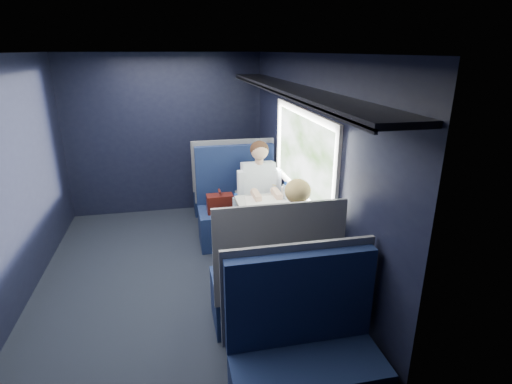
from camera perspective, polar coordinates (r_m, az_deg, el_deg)
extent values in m
cube|color=black|center=(4.43, -11.73, -12.53)|extent=(2.80, 4.20, 0.01)
cube|color=black|center=(4.17, 7.42, 3.11)|extent=(0.10, 4.20, 2.30)
cube|color=black|center=(6.04, -12.81, 7.94)|extent=(2.80, 0.10, 2.30)
cube|color=black|center=(2.01, -13.10, -16.89)|extent=(2.80, 0.10, 2.30)
cube|color=silver|center=(3.77, -14.33, 19.44)|extent=(2.80, 4.20, 0.10)
cube|color=silver|center=(4.02, 6.81, 11.21)|extent=(0.03, 1.84, 0.07)
cube|color=silver|center=(4.23, 6.35, -0.25)|extent=(0.03, 1.84, 0.07)
cube|color=silver|center=(3.31, 11.34, 1.56)|extent=(0.03, 0.07, 0.78)
cube|color=silver|center=(4.93, 3.34, 7.85)|extent=(0.03, 0.07, 0.78)
cube|color=black|center=(3.95, 4.70, 14.56)|extent=(0.36, 4.10, 0.04)
cube|color=black|center=(3.90, 2.22, 14.25)|extent=(0.02, 4.10, 0.03)
cube|color=red|center=(4.01, 6.95, 13.26)|extent=(0.01, 0.10, 0.12)
cylinder|color=#54565E|center=(4.33, -0.26, -7.52)|extent=(0.08, 0.08, 0.70)
cube|color=silver|center=(4.21, 2.13, -2.80)|extent=(0.62, 1.00, 0.04)
cube|color=#0C1535|center=(5.07, -2.39, -4.86)|extent=(1.00, 0.50, 0.45)
cube|color=#0C1535|center=(5.13, -3.05, 2.62)|extent=(1.00, 0.10, 0.75)
cube|color=#54565E|center=(5.18, -3.15, 3.06)|extent=(1.04, 0.03, 0.82)
cube|color=#54565E|center=(4.90, -2.34, -1.63)|extent=(0.06, 0.40, 0.20)
cube|color=#43130E|center=(4.87, -5.17, -1.65)|extent=(0.32, 0.17, 0.22)
cylinder|color=#43130E|center=(4.82, -5.23, 0.11)|extent=(0.03, 0.13, 0.03)
cylinder|color=silver|center=(4.79, -2.88, -2.03)|extent=(0.08, 0.08, 0.22)
cylinder|color=#1641A9|center=(4.74, -2.91, -0.55)|extent=(0.04, 0.04, 0.05)
cube|color=#0C1535|center=(3.73, 1.79, -14.64)|extent=(1.00, 0.50, 0.45)
cube|color=#0C1535|center=(3.17, 3.20, -8.65)|extent=(1.00, 0.10, 0.75)
cube|color=#54565E|center=(3.11, 3.47, -8.71)|extent=(1.04, 0.03, 0.82)
cube|color=#54565E|center=(3.60, 1.65, -9.93)|extent=(0.06, 0.40, 0.20)
cube|color=#0C1535|center=(6.08, -4.14, -0.63)|extent=(1.00, 0.40, 0.45)
cube|color=#0C1535|center=(5.68, -3.93, 3.81)|extent=(1.00, 0.10, 0.66)
cube|color=#54565E|center=(5.62, -3.86, 3.85)|extent=(1.04, 0.03, 0.72)
cube|color=#0C1535|center=(2.74, 6.31, -14.90)|extent=(1.00, 0.10, 0.66)
cube|color=#54565E|center=(2.77, 5.97, -13.93)|extent=(1.04, 0.03, 0.72)
cube|color=black|center=(4.87, 0.74, -2.01)|extent=(0.36, 0.44, 0.16)
cube|color=black|center=(4.81, 1.25, -6.25)|extent=(0.32, 0.12, 0.45)
cube|color=white|center=(4.93, 0.35, 1.37)|extent=(0.40, 0.29, 0.53)
cylinder|color=#D8A88C|center=(4.81, 0.46, 4.39)|extent=(0.10, 0.10, 0.06)
sphere|color=#D8A88C|center=(4.76, 0.51, 5.89)|extent=(0.21, 0.21, 0.21)
sphere|color=#382114|center=(4.77, 0.47, 6.11)|extent=(0.22, 0.22, 0.22)
cube|color=white|center=(4.85, -2.09, 1.05)|extent=(0.09, 0.12, 0.34)
cube|color=white|center=(4.94, 2.94, 1.39)|extent=(0.09, 0.12, 0.34)
cube|color=black|center=(3.75, 5.09, -9.10)|extent=(0.36, 0.44, 0.16)
cube|color=black|center=(4.06, 4.13, -11.55)|extent=(0.32, 0.12, 0.45)
cube|color=black|center=(3.50, 5.98, -6.73)|extent=(0.40, 0.29, 0.53)
cylinder|color=#D8A88C|center=(3.42, 5.94, -2.23)|extent=(0.10, 0.10, 0.06)
sphere|color=#D8A88C|center=(3.39, 5.92, 0.01)|extent=(0.21, 0.21, 0.21)
sphere|color=tan|center=(3.37, 6.00, 0.17)|extent=(0.22, 0.22, 0.22)
cube|color=black|center=(3.47, 2.29, -6.81)|extent=(0.09, 0.12, 0.34)
cube|color=black|center=(3.60, 9.14, -6.08)|extent=(0.09, 0.12, 0.34)
cube|color=tan|center=(3.39, 6.35, -5.35)|extent=(0.26, 0.07, 0.36)
cube|color=white|center=(4.21, 2.66, -2.48)|extent=(0.66, 0.89, 0.01)
cube|color=silver|center=(4.24, 5.75, -2.34)|extent=(0.25, 0.33, 0.01)
cube|color=silver|center=(4.23, 7.26, -0.72)|extent=(0.03, 0.31, 0.21)
cube|color=black|center=(4.22, 7.17, -0.72)|extent=(0.02, 0.27, 0.18)
cylinder|color=silver|center=(4.46, 4.23, -0.04)|extent=(0.06, 0.06, 0.17)
cylinder|color=#1641A9|center=(4.43, 4.27, 1.25)|extent=(0.03, 0.03, 0.04)
cylinder|color=white|center=(4.65, 4.06, 0.25)|extent=(0.07, 0.07, 0.09)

